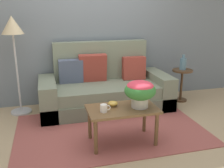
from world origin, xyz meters
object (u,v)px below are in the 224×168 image
object	(u,v)px
couch	(105,89)
side_table	(182,79)
coffee_table	(122,113)
table_vase	(183,64)
snack_bowl	(113,103)
coffee_mug	(104,108)
potted_plant	(140,91)
floor_lamp	(13,36)

from	to	relation	value
couch	side_table	distance (m)	1.43
coffee_table	table_vase	size ratio (longest dim) A/B	3.19
side_table	table_vase	xyz separation A→B (m)	(0.00, 0.01, 0.29)
snack_bowl	coffee_table	bearing A→B (deg)	-43.36
coffee_table	snack_bowl	bearing A→B (deg)	136.64
coffee_table	coffee_mug	distance (m)	0.28
potted_plant	coffee_mug	xyz separation A→B (m)	(-0.46, -0.03, -0.17)
table_vase	snack_bowl	bearing A→B (deg)	-145.37
floor_lamp	coffee_mug	bearing A→B (deg)	-52.88
table_vase	side_table	bearing A→B (deg)	-115.33
couch	table_vase	bearing A→B (deg)	-1.57
coffee_table	side_table	bearing A→B (deg)	38.37
side_table	snack_bowl	size ratio (longest dim) A/B	4.77
floor_lamp	table_vase	size ratio (longest dim) A/B	5.70
coffee_table	table_vase	xyz separation A→B (m)	(1.50, 1.19, 0.30)
side_table	potted_plant	xyz separation A→B (m)	(-1.28, -1.21, 0.28)
couch	coffee_mug	bearing A→B (deg)	-103.85
side_table	table_vase	distance (m)	0.29
floor_lamp	snack_bowl	distance (m)	1.91
coffee_table	side_table	distance (m)	1.91
potted_plant	snack_bowl	bearing A→B (deg)	159.32
side_table	coffee_mug	xyz separation A→B (m)	(-1.74, -1.25, 0.11)
table_vase	coffee_table	bearing A→B (deg)	-141.49
potted_plant	table_vase	distance (m)	1.77
coffee_mug	potted_plant	bearing A→B (deg)	4.22
couch	floor_lamp	world-z (taller)	floor_lamp
coffee_table	snack_bowl	distance (m)	0.17
coffee_mug	table_vase	world-z (taller)	table_vase
coffee_table	coffee_mug	bearing A→B (deg)	-166.24
floor_lamp	table_vase	xyz separation A→B (m)	(2.82, -0.16, -0.55)
side_table	couch	bearing A→B (deg)	178.04
side_table	snack_bowl	distance (m)	1.93
side_table	coffee_mug	world-z (taller)	side_table
snack_bowl	table_vase	distance (m)	1.95
couch	table_vase	xyz separation A→B (m)	(1.43, -0.04, 0.38)
floor_lamp	coffee_mug	size ratio (longest dim) A/B	12.21
potted_plant	coffee_mug	distance (m)	0.49
snack_bowl	couch	bearing A→B (deg)	81.61
coffee_table	coffee_mug	world-z (taller)	coffee_mug
table_vase	coffee_mug	bearing A→B (deg)	-144.32
couch	floor_lamp	distance (m)	1.67
floor_lamp	snack_bowl	bearing A→B (deg)	-45.96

